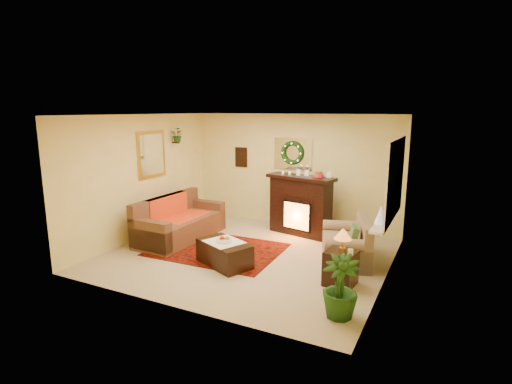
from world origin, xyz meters
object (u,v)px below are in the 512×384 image
at_px(end_table_square, 341,268).
at_px(coffee_table, 224,254).
at_px(loveseat, 346,238).
at_px(side_table_round, 319,222).
at_px(sofa, 181,219).
at_px(fireplace, 300,210).

height_order(end_table_square, coffee_table, end_table_square).
xyz_separation_m(loveseat, coffee_table, (-1.84, -1.18, -0.21)).
xyz_separation_m(loveseat, side_table_round, (-0.86, 1.14, -0.10)).
height_order(sofa, end_table_square, sofa).
bearing_deg(sofa, loveseat, 6.47).
height_order(sofa, coffee_table, sofa).
xyz_separation_m(sofa, coffee_table, (1.58, -0.84, -0.22)).
bearing_deg(sofa, coffee_table, -27.31).
bearing_deg(fireplace, side_table_round, 15.12).
bearing_deg(loveseat, side_table_round, 108.57).
bearing_deg(coffee_table, end_table_square, 27.72).
bearing_deg(sofa, fireplace, 34.97).
bearing_deg(sofa, side_table_round, 30.72).
relative_size(sofa, loveseat, 1.54).
xyz_separation_m(sofa, side_table_round, (2.57, 1.48, -0.11)).
bearing_deg(loveseat, sofa, 167.17).
distance_m(loveseat, end_table_square, 1.09).
distance_m(fireplace, end_table_square, 2.64).
xyz_separation_m(fireplace, coffee_table, (-0.56, -2.29, -0.34)).
distance_m(loveseat, side_table_round, 1.43).
relative_size(sofa, coffee_table, 2.08).
bearing_deg(side_table_round, end_table_square, -64.43).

